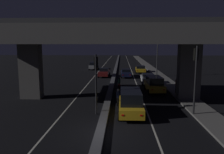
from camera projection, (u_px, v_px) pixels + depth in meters
ground_plane at (101, 133)px, 13.95m from camera, size 200.00×200.00×0.00m
lane_line_left_inner at (100, 70)px, 48.68m from camera, size 0.12×126.00×0.00m
lane_line_right_inner at (131, 70)px, 48.38m from camera, size 0.12×126.00×0.00m
median_divider at (116, 69)px, 48.51m from camera, size 0.60×126.00×0.26m
sidewalk_right at (157, 74)px, 41.25m from camera, size 2.23×126.00×0.16m
elevated_overpass at (109, 38)px, 21.84m from camera, size 23.46×9.07×8.23m
traffic_light_left_of_median at (96, 74)px, 17.30m from camera, size 0.30×0.49×4.85m
traffic_light_right_of_median at (196, 69)px, 16.90m from camera, size 0.30×0.49×5.51m
street_lamp at (155, 50)px, 37.86m from camera, size 2.78×0.32×7.79m
car_taxi_yellow_lead at (131, 102)px, 17.56m from camera, size 2.01×4.64×1.96m
car_taxi_yellow_second at (154, 84)px, 25.79m from camera, size 2.15×4.38×1.85m
car_white_third at (148, 78)px, 31.37m from camera, size 1.99×4.34×1.46m
car_dark_blue_fourth at (126, 73)px, 37.79m from camera, size 1.89×4.51×1.42m
car_taxi_yellow_fifth at (140, 69)px, 43.98m from camera, size 2.19×4.88×1.36m
car_dark_red_lead_oncoming at (104, 72)px, 38.15m from camera, size 1.97×4.05×1.51m
car_silver_second_oncoming at (94, 65)px, 49.43m from camera, size 1.82×4.65×1.64m
motorcycle_black_filtering_near at (118, 97)px, 20.72m from camera, size 0.33×1.83×1.45m
motorcycle_red_filtering_mid at (119, 84)px, 27.77m from camera, size 0.33×1.94×1.50m
pedestrian_on_sidewalk at (177, 85)px, 24.68m from camera, size 0.37×0.37×1.75m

